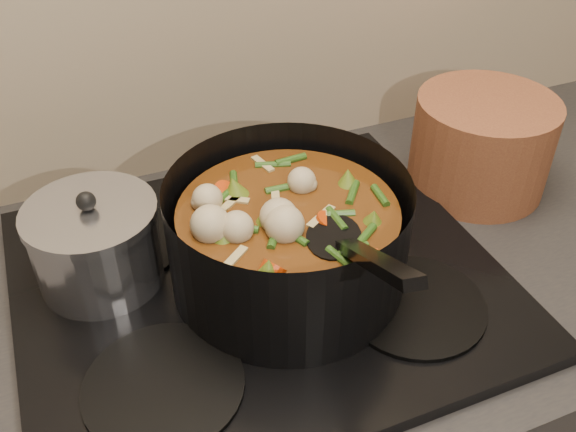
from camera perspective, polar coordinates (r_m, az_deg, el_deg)
name	(u,v)px	position (r m, az deg, el deg)	size (l,w,h in m)	color
stovetop	(259,279)	(0.86, -2.63, -5.62)	(0.62, 0.54, 0.03)	black
stockpot	(288,238)	(0.80, 0.03, -1.97)	(0.38, 0.45, 0.22)	black
saucepan	(96,244)	(0.85, -16.68, -2.39)	(0.17, 0.17, 0.14)	silver
terracotta_crock	(481,144)	(1.06, 16.80, 6.13)	(0.22, 0.22, 0.15)	brown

